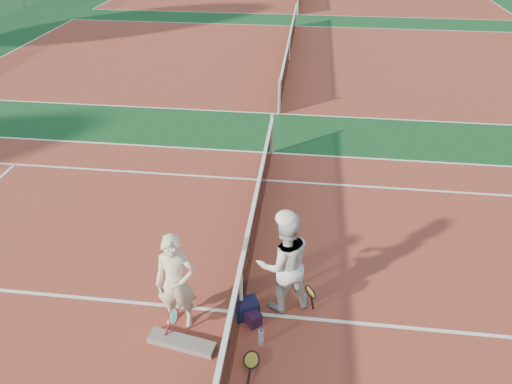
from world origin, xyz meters
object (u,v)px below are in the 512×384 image
Objects in this scene: net_main at (241,291)px; racket_black_held at (310,299)px; sports_bag_navy at (246,309)px; water_bottle at (261,338)px; player_a at (176,283)px; racket_spare at (251,361)px; player_b at (284,263)px; sports_bag_purple at (252,317)px; racket_red at (174,323)px.

racket_black_held is at bearing 7.72° from net_main.
water_bottle is (0.30, -0.53, -0.01)m from sports_bag_navy.
sports_bag_navy is 1.31× the size of water_bottle.
player_a is 4.34× the size of sports_bag_navy.
racket_spare is at bearing -105.42° from water_bottle.
player_a is at bearing 62.59° from racket_spare.
player_b is at bearing 72.79° from water_bottle.
net_main is at bearing 137.85° from sports_bag_purple.
net_main is 37.24× the size of sports_bag_purple.
racket_black_held is at bearing -35.85° from racket_spare.
net_main is 0.82m from player_b.
sports_bag_purple is (-0.46, -0.46, -0.80)m from player_b.
water_bottle is (-0.71, -0.73, -0.15)m from racket_black_held.
racket_black_held is 1.04m from sports_bag_navy.
racket_spare is at bearing -77.27° from sports_bag_navy.
sports_bag_navy is 0.61m from water_bottle.
player_a is 1.26m from sports_bag_navy.
sports_bag_navy reaches higher than water_bottle.
racket_red reaches higher than racket_spare.
racket_red is 1.16m from sports_bag_navy.
player_a is 5.70× the size of water_bottle.
player_b is 3.10× the size of racket_black_held.
player_a is at bearing -174.49° from sports_bag_purple.
racket_black_held is 1.97× the size of water_bottle.
player_b is 1.53m from racket_spare.
sports_bag_purple is (0.11, -0.13, -0.04)m from sports_bag_navy.
player_b reaches higher than water_bottle.
racket_red reaches higher than sports_bag_navy.
racket_red is 1.22m from sports_bag_purple.
net_main is 0.47m from sports_bag_purple.
water_bottle is (1.34, -0.02, -0.12)m from racket_red.
sports_bag_navy is at bearing 8.64° from player_b.
sports_bag_navy is (-0.57, -0.32, -0.76)m from player_b.
player_a is (-0.94, -0.29, 0.35)m from net_main.
sports_bag_purple is (1.15, 0.38, -0.15)m from racket_red.
player_b is at bearing 29.71° from sports_bag_navy.
player_b is (0.65, 0.28, 0.41)m from net_main.
net_main is at bearing 123.69° from water_bottle.
sports_bag_purple is at bearing -49.36° from sports_bag_navy.
player_a is at bearing -32.02° from racket_black_held.
water_bottle is (-0.27, -0.86, -0.77)m from player_b.
racket_black_held is (2.05, 0.71, 0.03)m from racket_red.
player_b is 6.21× the size of sports_bag_purple.
sports_bag_purple is (1.14, 0.11, -0.74)m from player_a.
water_bottle is (0.39, -0.58, -0.36)m from net_main.
net_main is 20.32× the size of racket_red.
racket_red is 1.31m from racket_spare.
player_a is 5.80× the size of sports_bag_purple.
sports_bag_navy is (-0.20, 0.90, 0.09)m from racket_spare.
water_bottle is (0.10, 0.36, 0.09)m from racket_spare.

